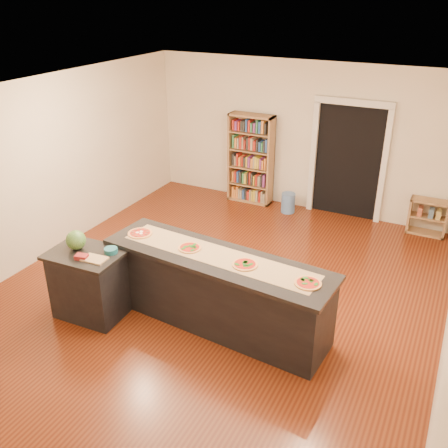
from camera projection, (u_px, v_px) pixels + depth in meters
The scene contains 16 objects.
room at pixel (217, 203), 6.56m from camera, with size 6.00×7.00×2.80m.
doorway at pixel (349, 154), 9.07m from camera, with size 1.40×0.09×2.21m.
kitchen_island at pixel (217, 290), 6.30m from camera, with size 3.00×0.81×0.99m.
side_counter at pixel (89, 283), 6.50m from camera, with size 0.94×0.69×0.93m.
bookshelf at pixel (251, 159), 9.82m from camera, with size 0.89×0.31×1.77m, color #A2794E.
low_shelf at pixel (428, 217), 8.71m from camera, with size 0.64×0.28×0.64m, color #A2794E.
waste_bin at pixel (288, 203), 9.61m from camera, with size 0.26×0.26×0.38m, color #537BBA.
kraft_paper at pixel (218, 256), 6.11m from camera, with size 2.60×0.47×0.00m, color #95794D.
watermelon at pixel (76, 240), 6.33m from camera, with size 0.25×0.25×0.25m, color #144214.
cutting_board at pixel (95, 259), 6.13m from camera, with size 0.30×0.20×0.02m, color tan.
package_red at pixel (82, 257), 6.15m from camera, with size 0.15×0.11×0.05m, color maroon.
package_teal at pixel (111, 251), 6.28m from camera, with size 0.17×0.17×0.06m, color #195966.
pizza_a at pixel (140, 233), 6.64m from camera, with size 0.32×0.32×0.02m.
pizza_b at pixel (190, 248), 6.27m from camera, with size 0.29×0.29×0.02m.
pizza_c at pixel (245, 264), 5.89m from camera, with size 0.31×0.31×0.02m.
pizza_d at pixel (308, 283), 5.53m from camera, with size 0.29×0.29×0.02m.
Camera 1 is at (2.79, -5.35, 3.99)m, focal length 40.00 mm.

